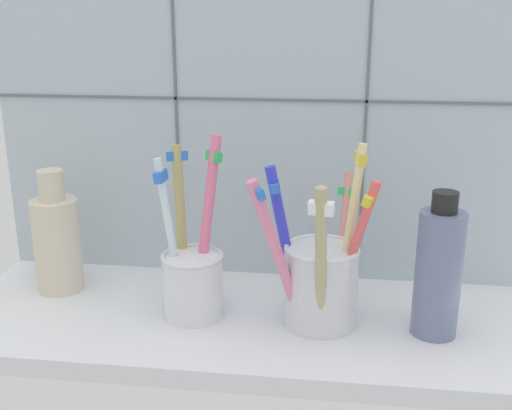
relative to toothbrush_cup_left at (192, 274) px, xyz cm
name	(u,v)px	position (x,y,z in cm)	size (l,w,h in cm)	color
counter_slab	(257,324)	(6.67, 0.27, -5.51)	(64.00, 22.00, 2.00)	silver
tile_wall_back	(270,103)	(6.67, 12.27, 15.99)	(64.00, 2.20, 45.00)	#B2C1CC
toothbrush_cup_left	(192,274)	(0.00, 0.00, 0.00)	(6.77, 7.08, 18.68)	white
toothbrush_cup_right	(320,277)	(13.14, -0.44, 0.59)	(12.49, 10.87, 18.70)	silver
ceramic_vase	(57,240)	(-16.43, 4.03, 1.39)	(5.16, 5.16, 13.97)	beige
soap_bottle	(438,271)	(24.38, -0.92, 2.08)	(4.43, 4.43, 14.51)	slate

